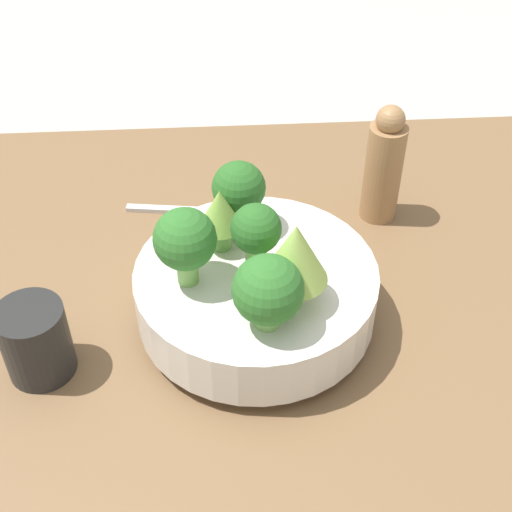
{
  "coord_description": "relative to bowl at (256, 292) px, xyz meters",
  "views": [
    {
      "loc": [
        0.02,
        0.5,
        0.6
      ],
      "look_at": [
        -0.01,
        -0.02,
        0.14
      ],
      "focal_mm": 50.0,
      "sensor_mm": 36.0,
      "label": 1
    }
  ],
  "objects": [
    {
      "name": "fork",
      "position": [
        0.06,
        -0.19,
        -0.04
      ],
      "size": [
        0.18,
        0.04,
        0.01
      ],
      "color": "silver",
      "rests_on": "table"
    },
    {
      "name": "ground_plane",
      "position": [
        0.01,
        0.02,
        -0.09
      ],
      "size": [
        6.0,
        6.0,
        0.0
      ],
      "primitive_type": "plane",
      "color": "#ADA89E"
    },
    {
      "name": "broccoli_floret_back",
      "position": [
        -0.01,
        0.07,
        0.07
      ],
      "size": [
        0.07,
        0.07,
        0.08
      ],
      "color": "#7AB256",
      "rests_on": "bowl"
    },
    {
      "name": "broccoli_floret_front",
      "position": [
        0.01,
        -0.07,
        0.08
      ],
      "size": [
        0.06,
        0.06,
        0.08
      ],
      "color": "#609347",
      "rests_on": "bowl"
    },
    {
      "name": "table",
      "position": [
        0.01,
        0.02,
        -0.06
      ],
      "size": [
        1.08,
        0.82,
        0.05
      ],
      "color": "brown",
      "rests_on": "ground_plane"
    },
    {
      "name": "broccoli_floret_center",
      "position": [
        -0.0,
        0.0,
        0.08
      ],
      "size": [
        0.05,
        0.05,
        0.08
      ],
      "color": "#7AB256",
      "rests_on": "bowl"
    },
    {
      "name": "romanesco_piece_far",
      "position": [
        -0.03,
        0.04,
        0.09
      ],
      "size": [
        0.06,
        0.06,
        0.09
      ],
      "color": "#609347",
      "rests_on": "bowl"
    },
    {
      "name": "romanesco_piece_near",
      "position": [
        0.03,
        -0.04,
        0.07
      ],
      "size": [
        0.04,
        0.04,
        0.07
      ],
      "color": "#6BA34C",
      "rests_on": "bowl"
    },
    {
      "name": "broccoli_floret_right",
      "position": [
        0.07,
        0.01,
        0.08
      ],
      "size": [
        0.06,
        0.06,
        0.08
      ],
      "color": "#7AB256",
      "rests_on": "bowl"
    },
    {
      "name": "pepper_mill",
      "position": [
        -0.16,
        -0.17,
        0.03
      ],
      "size": [
        0.04,
        0.04,
        0.15
      ],
      "color": "#997047",
      "rests_on": "table"
    },
    {
      "name": "bowl",
      "position": [
        0.0,
        0.0,
        0.0
      ],
      "size": [
        0.25,
        0.25,
        0.07
      ],
      "color": "silver",
      "rests_on": "table"
    },
    {
      "name": "cup",
      "position": [
        0.21,
        0.05,
        -0.0
      ],
      "size": [
        0.07,
        0.07,
        0.08
      ],
      "color": "black",
      "rests_on": "table"
    }
  ]
}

